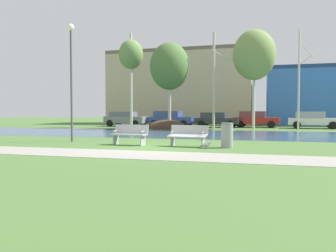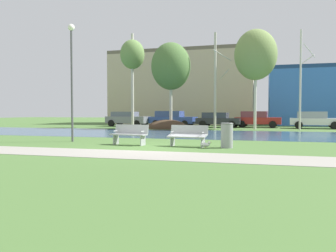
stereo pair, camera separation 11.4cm
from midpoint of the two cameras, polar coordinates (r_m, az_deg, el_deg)
name	(u,v)px [view 1 (the left image)]	position (r m, az deg, el deg)	size (l,w,h in m)	color
ground_plane	(197,133)	(23.13, 4.84, -1.14)	(120.00, 120.00, 0.00)	#476B33
paved_path_strip	(131,154)	(11.27, -6.63, -4.79)	(60.00, 2.15, 0.01)	gray
river_band	(194,134)	(21.95, 4.27, -1.32)	(80.00, 8.89, 0.01)	#33516B
soil_mound	(166,129)	(28.97, -0.44, -0.43)	(3.54, 3.16, 1.55)	#423021
bench_left	(130,134)	(14.55, -6.75, -1.34)	(1.65, 0.75, 0.87)	#9EA0A3
bench_right	(188,135)	(13.79, 3.15, -1.53)	(1.65, 0.75, 0.87)	#9EA0A3
trash_bin	(227,135)	(13.45, 9.71, -1.50)	(0.50, 0.50, 0.98)	gray
seagull	(206,144)	(13.39, 6.15, -3.12)	(0.45, 0.17, 0.26)	white
streetlamp	(71,64)	(16.86, -16.24, 10.06)	(0.32, 0.32, 5.57)	#4C4C51
birch_far_left	(131,55)	(31.28, -6.39, 11.78)	(2.20, 2.20, 8.50)	beige
birch_left	(170,66)	(29.10, 0.15, 10.03)	(3.34, 3.34, 7.32)	#BCB7A8
birch_center_left	(214,80)	(28.99, 7.70, 7.71)	(1.46, 2.54, 8.12)	#BCB7A8
birch_center	(254,55)	(29.18, 14.24, 11.54)	(3.46, 3.46, 8.20)	beige
birch_center_right	(299,79)	(28.45, 21.19, 7.41)	(1.11, 2.00, 7.82)	beige
parked_van_nearest_grey	(126,119)	(33.74, -7.25, 1.26)	(4.31, 2.28, 1.45)	slate
parked_sedan_second_blue	(171,118)	(33.06, 0.35, 1.29)	(4.61, 2.39, 1.52)	#2D4793
parked_hatch_third_dark	(216,119)	(31.63, 8.08, 1.11)	(4.16, 2.23, 1.38)	#282B30
parked_wagon_fourth_red	(255,119)	(32.15, 14.43, 1.16)	(4.22, 2.19, 1.49)	maroon
parked_suv_fifth_white	(313,120)	(31.57, 23.16, 1.00)	(4.31, 2.23, 1.46)	silver
building_beige_block	(182,88)	(41.68, 2.24, 6.37)	(16.84, 7.52, 8.67)	#BCAD8E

